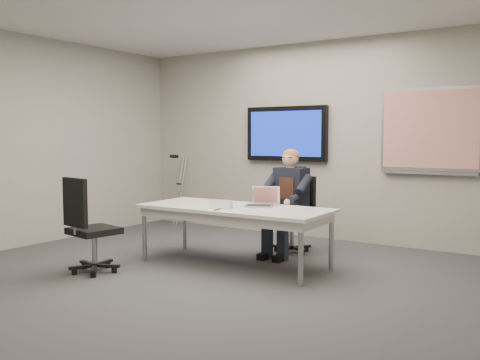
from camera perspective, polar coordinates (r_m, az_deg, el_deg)
The scene contains 13 objects.
floor at distance 5.37m, azimuth -5.71°, elevation -11.12°, with size 6.00×6.00×0.02m, color #373639.
wall_back at distance 7.73m, azimuth 8.40°, elevation 4.18°, with size 6.00×0.02×2.80m, color #A29E92.
wall_left at distance 7.44m, azimuth -24.10°, elevation 3.81°, with size 0.02×6.00×2.80m, color #A29E92.
conference_table at distance 6.04m, azimuth -0.60°, elevation -3.57°, with size 2.19×0.94×0.67m.
tv_display at distance 7.91m, azimuth 4.94°, elevation 4.94°, with size 1.30×0.09×0.80m.
whiteboard at distance 7.18m, azimuth 19.62°, elevation 4.97°, with size 1.25×0.08×1.10m.
office_chair_far at distance 6.79m, azimuth 5.83°, elevation -5.18°, with size 0.60×0.60×0.97m.
office_chair_near at distance 5.95m, azimuth -15.65°, elevation -6.52°, with size 0.57×0.57×1.03m.
seated_person at distance 6.55m, azimuth 4.76°, elevation -3.53°, with size 0.43×0.73×1.31m.
crutch at distance 8.87m, azimuth -6.42°, elevation -0.95°, with size 0.16×0.36×1.19m, color #9A9CA1, non-canonical shape.
laptop at distance 6.06m, azimuth 2.38°, elevation -2.28°, with size 0.38×0.41×0.22m.
name_tent at distance 5.85m, azimuth -2.01°, elevation -2.59°, with size 0.25×0.07×0.10m, color white, non-canonical shape.
pen at distance 5.75m, azimuth -2.42°, elevation -3.15°, with size 0.01×0.01×0.15m, color black.
Camera 1 is at (3.26, -4.01, 1.46)m, focal length 40.00 mm.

